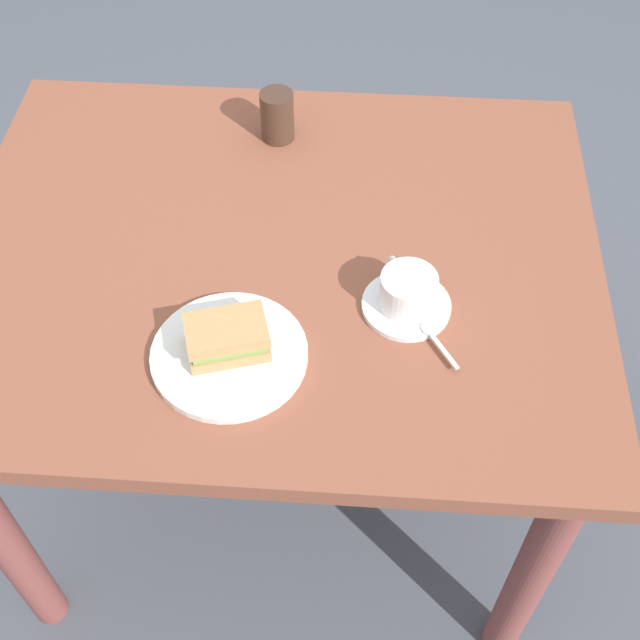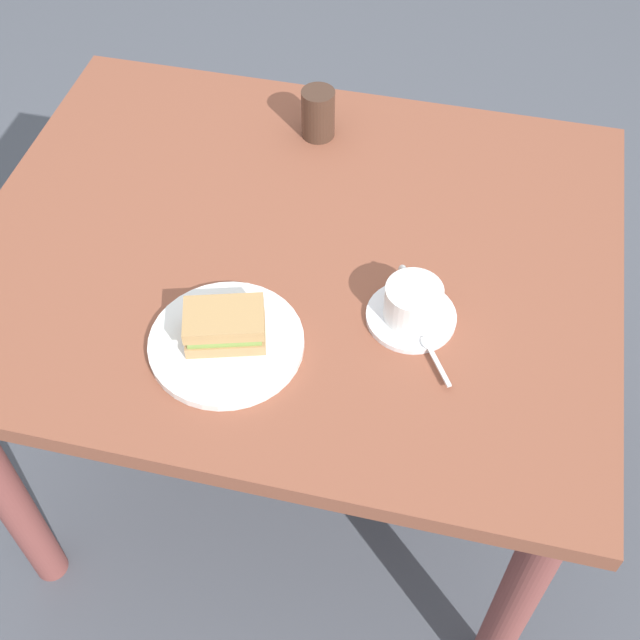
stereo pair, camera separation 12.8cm
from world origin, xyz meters
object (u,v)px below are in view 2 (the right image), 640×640
at_px(sandwich_plate, 226,343).
at_px(spoon, 432,352).
at_px(coffee_cup, 413,301).
at_px(coffee_saucer, 411,317).
at_px(drinking_glass, 318,114).
at_px(sandwich_front, 225,325).
at_px(dining_table, 295,293).

height_order(sandwich_plate, spoon, spoon).
height_order(coffee_cup, spoon, coffee_cup).
height_order(coffee_saucer, drinking_glass, drinking_glass).
xyz_separation_m(sandwich_plate, coffee_cup, (-0.27, -0.12, 0.04)).
bearing_deg(spoon, sandwich_front, 7.82).
relative_size(dining_table, sandwich_plate, 4.60).
bearing_deg(dining_table, drinking_glass, -85.18).
xyz_separation_m(coffee_saucer, spoon, (-0.04, 0.07, 0.01)).
bearing_deg(coffee_cup, sandwich_plate, 24.00).
height_order(sandwich_front, coffee_saucer, sandwich_front).
xyz_separation_m(sandwich_plate, drinking_glass, (-0.02, -0.53, 0.04)).
bearing_deg(coffee_cup, spoon, 121.58).
xyz_separation_m(dining_table, sandwich_plate, (0.05, 0.23, 0.13)).
distance_m(dining_table, sandwich_plate, 0.27).
height_order(dining_table, spoon, spoon).
relative_size(coffee_saucer, coffee_cup, 1.27).
bearing_deg(spoon, coffee_saucer, -58.30).
relative_size(sandwich_plate, spoon, 2.68).
height_order(sandwich_front, coffee_cup, coffee_cup).
bearing_deg(drinking_glass, sandwich_front, 87.50).
distance_m(coffee_cup, drinking_glass, 0.48).
bearing_deg(coffee_cup, dining_table, -26.95).
height_order(sandwich_plate, coffee_saucer, sandwich_plate).
bearing_deg(coffee_cup, sandwich_front, 22.62).
distance_m(sandwich_plate, sandwich_front, 0.04).
distance_m(coffee_cup, spoon, 0.09).
relative_size(sandwich_plate, coffee_saucer, 1.68).
distance_m(sandwich_plate, coffee_cup, 0.30).
relative_size(dining_table, spoon, 12.32).
distance_m(sandwich_plate, drinking_glass, 0.54).
xyz_separation_m(dining_table, coffee_cup, (-0.22, 0.11, 0.17)).
height_order(sandwich_plate, sandwich_front, sandwich_front).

